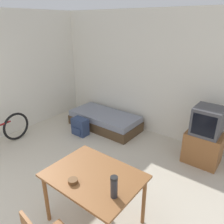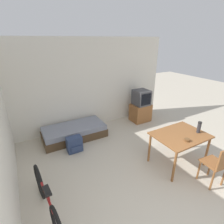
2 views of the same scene
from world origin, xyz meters
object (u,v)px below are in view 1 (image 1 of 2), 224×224
at_px(tv, 205,138).
at_px(backpack, 80,127).
at_px(daybed, 105,120).
at_px(mate_bowl, 73,181).
at_px(dining_table, 94,181).
at_px(thermos_flask, 114,186).

relative_size(tv, backpack, 2.72).
xyz_separation_m(daybed, mate_bowl, (1.57, -2.46, 0.59)).
height_order(dining_table, mate_bowl, mate_bowl).
relative_size(daybed, backpack, 4.36).
relative_size(dining_table, mate_bowl, 9.99).
relative_size(tv, mate_bowl, 9.64).
bearing_deg(thermos_flask, tv, 83.26).
height_order(thermos_flask, backpack, thermos_flask).
height_order(daybed, dining_table, dining_table).
height_order(daybed, backpack, backpack).
distance_m(daybed, mate_bowl, 2.98).
bearing_deg(dining_table, tv, 72.95).
relative_size(dining_table, backpack, 2.82).
bearing_deg(mate_bowl, thermos_flask, 13.27).
distance_m(tv, thermos_flask, 2.39).
bearing_deg(daybed, thermos_flask, -48.56).
xyz_separation_m(dining_table, mate_bowl, (-0.09, -0.25, 0.11)).
relative_size(tv, dining_table, 0.96).
height_order(tv, mate_bowl, tv).
height_order(tv, thermos_flask, tv).
distance_m(daybed, tv, 2.37).
xyz_separation_m(mate_bowl, backpack, (-1.78, 1.82, -0.58)).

